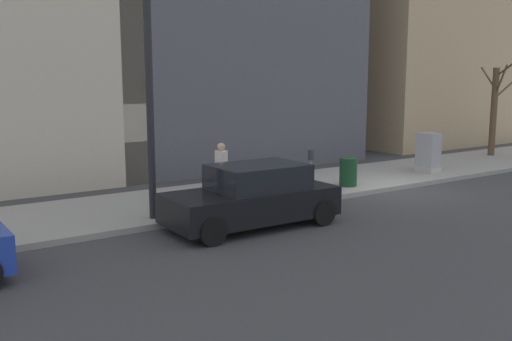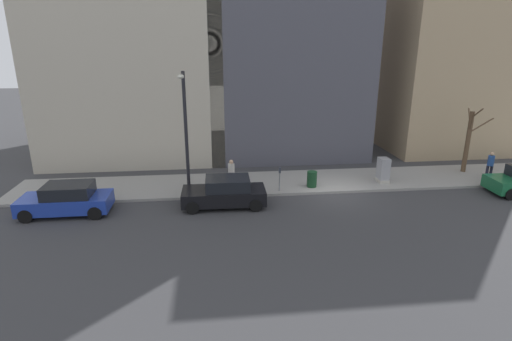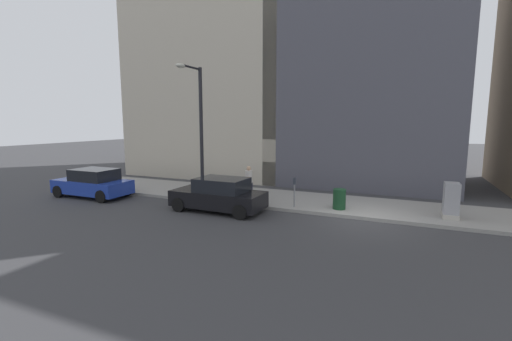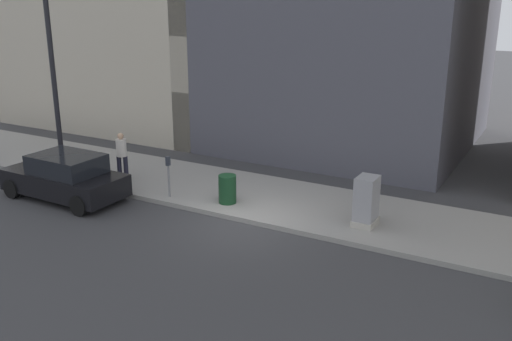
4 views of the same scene
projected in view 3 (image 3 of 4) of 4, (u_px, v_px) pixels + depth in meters
The scene contains 10 objects.
ground_plane at pixel (363, 220), 13.99m from camera, with size 120.00×120.00×0.00m, color #38383A.
sidewalk at pixel (368, 208), 15.80m from camera, with size 4.00×36.00×0.15m, color gray.
parked_car_black at pixel (219, 195), 15.38m from camera, with size 1.98×4.23×1.52m.
parked_car_blue at pixel (93, 183), 18.31m from camera, with size 1.94×4.21×1.52m.
parking_meter at pixel (294, 189), 15.50m from camera, with size 0.14×0.10×1.35m.
utility_box at pixel (451, 201), 13.78m from camera, with size 0.83×0.61×1.43m.
streetlamp at pixel (198, 122), 16.88m from camera, with size 1.97×0.32×6.50m.
trash_bin at pixel (339, 199), 15.19m from camera, with size 0.56×0.56×0.90m, color #14381E.
pedestrian_midblock at pixel (249, 180), 17.16m from camera, with size 0.36×0.38×1.66m.
office_tower_right at pixel (232, 76), 28.19m from camera, with size 12.21×12.21×15.57m, color #BCB29E.
Camera 3 is at (-14.20, -1.40, 3.99)m, focal length 24.00 mm.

